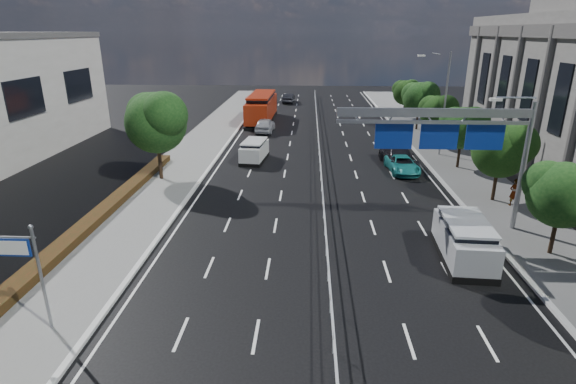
{
  "coord_description": "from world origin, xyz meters",
  "views": [
    {
      "loc": [
        -0.98,
        -13.7,
        10.63
      ],
      "look_at": [
        -2.03,
        9.1,
        2.4
      ],
      "focal_mm": 28.0,
      "sensor_mm": 36.0,
      "label": 1
    }
  ],
  "objects_px": {
    "red_bus": "(262,107)",
    "silver_minivan": "(464,240)",
    "parked_car_teal": "(402,164)",
    "near_car_silver": "(265,125)",
    "parked_car_dark": "(398,156)",
    "white_minivan": "(254,151)",
    "pedestrian_a": "(514,192)",
    "pedestrian_b": "(482,154)",
    "overhead_gantry": "(454,131)",
    "toilet_sign": "(25,260)",
    "near_car_dark": "(289,98)"
  },
  "relations": [
    {
      "from": "white_minivan",
      "to": "silver_minivan",
      "type": "relative_size",
      "value": 0.85
    },
    {
      "from": "near_car_silver",
      "to": "pedestrian_a",
      "type": "bearing_deg",
      "value": 132.53
    },
    {
      "from": "red_bus",
      "to": "silver_minivan",
      "type": "xyz_separation_m",
      "value": [
        13.47,
        -35.0,
        -0.76
      ]
    },
    {
      "from": "pedestrian_a",
      "to": "pedestrian_b",
      "type": "bearing_deg",
      "value": -109.21
    },
    {
      "from": "near_car_silver",
      "to": "parked_car_dark",
      "type": "height_order",
      "value": "parked_car_dark"
    },
    {
      "from": "white_minivan",
      "to": "silver_minivan",
      "type": "xyz_separation_m",
      "value": [
        12.29,
        -17.2,
        0.13
      ]
    },
    {
      "from": "white_minivan",
      "to": "silver_minivan",
      "type": "bearing_deg",
      "value": -48.12
    },
    {
      "from": "overhead_gantry",
      "to": "red_bus",
      "type": "distance_m",
      "value": 34.36
    },
    {
      "from": "overhead_gantry",
      "to": "near_car_silver",
      "type": "relative_size",
      "value": 2.23
    },
    {
      "from": "white_minivan",
      "to": "red_bus",
      "type": "distance_m",
      "value": 17.86
    },
    {
      "from": "white_minivan",
      "to": "pedestrian_a",
      "type": "bearing_deg",
      "value": -23.4
    },
    {
      "from": "silver_minivan",
      "to": "parked_car_dark",
      "type": "relative_size",
      "value": 0.92
    },
    {
      "from": "pedestrian_a",
      "to": "white_minivan",
      "type": "bearing_deg",
      "value": -40.75
    },
    {
      "from": "toilet_sign",
      "to": "near_car_dark",
      "type": "xyz_separation_m",
      "value": [
        6.84,
        56.86,
        -2.22
      ]
    },
    {
      "from": "toilet_sign",
      "to": "pedestrian_a",
      "type": "xyz_separation_m",
      "value": [
        23.01,
        13.52,
        -1.92
      ]
    },
    {
      "from": "pedestrian_a",
      "to": "pedestrian_b",
      "type": "relative_size",
      "value": 0.95
    },
    {
      "from": "pedestrian_b",
      "to": "overhead_gantry",
      "type": "bearing_deg",
      "value": 77.05
    },
    {
      "from": "red_bus",
      "to": "silver_minivan",
      "type": "bearing_deg",
      "value": -67.28
    },
    {
      "from": "red_bus",
      "to": "parked_car_dark",
      "type": "bearing_deg",
      "value": -52.97
    },
    {
      "from": "toilet_sign",
      "to": "parked_car_teal",
      "type": "distance_m",
      "value": 27.29
    },
    {
      "from": "white_minivan",
      "to": "pedestrian_a",
      "type": "xyz_separation_m",
      "value": [
        17.66,
        -10.09,
        0.15
      ]
    },
    {
      "from": "toilet_sign",
      "to": "parked_car_dark",
      "type": "distance_m",
      "value": 28.71
    },
    {
      "from": "near_car_silver",
      "to": "parked_car_dark",
      "type": "bearing_deg",
      "value": 137.43
    },
    {
      "from": "silver_minivan",
      "to": "parked_car_teal",
      "type": "height_order",
      "value": "silver_minivan"
    },
    {
      "from": "red_bus",
      "to": "near_car_dark",
      "type": "bearing_deg",
      "value": 81.9
    },
    {
      "from": "parked_car_teal",
      "to": "pedestrian_b",
      "type": "xyz_separation_m",
      "value": [
        6.9,
        2.01,
        0.45
      ]
    },
    {
      "from": "silver_minivan",
      "to": "pedestrian_a",
      "type": "relative_size",
      "value": 2.85
    },
    {
      "from": "toilet_sign",
      "to": "white_minivan",
      "type": "height_order",
      "value": "toilet_sign"
    },
    {
      "from": "red_bus",
      "to": "white_minivan",
      "type": "bearing_deg",
      "value": -84.55
    },
    {
      "from": "red_bus",
      "to": "pedestrian_a",
      "type": "xyz_separation_m",
      "value": [
        18.83,
        -27.89,
        -0.74
      ]
    },
    {
      "from": "parked_car_dark",
      "to": "silver_minivan",
      "type": "bearing_deg",
      "value": -95.8
    },
    {
      "from": "parked_car_teal",
      "to": "pedestrian_a",
      "type": "relative_size",
      "value": 2.55
    },
    {
      "from": "near_car_silver",
      "to": "silver_minivan",
      "type": "height_order",
      "value": "silver_minivan"
    },
    {
      "from": "pedestrian_b",
      "to": "near_car_dark",
      "type": "bearing_deg",
      "value": -48.21
    },
    {
      "from": "overhead_gantry",
      "to": "parked_car_teal",
      "type": "xyz_separation_m",
      "value": [
        -0.24,
        10.8,
        -4.98
      ]
    },
    {
      "from": "pedestrian_b",
      "to": "red_bus",
      "type": "bearing_deg",
      "value": -28.07
    },
    {
      "from": "near_car_silver",
      "to": "silver_minivan",
      "type": "xyz_separation_m",
      "value": [
        12.48,
        -28.94,
        0.23
      ]
    },
    {
      "from": "toilet_sign",
      "to": "parked_car_dark",
      "type": "bearing_deg",
      "value": 52.44
    },
    {
      "from": "red_bus",
      "to": "parked_car_teal",
      "type": "xyz_separation_m",
      "value": [
        13.28,
        -20.56,
        -1.14
      ]
    },
    {
      "from": "parked_car_dark",
      "to": "pedestrian_a",
      "type": "xyz_separation_m",
      "value": [
        5.56,
        -9.17,
        0.23
      ]
    },
    {
      "from": "silver_minivan",
      "to": "pedestrian_a",
      "type": "distance_m",
      "value": 8.91
    },
    {
      "from": "toilet_sign",
      "to": "pedestrian_b",
      "type": "height_order",
      "value": "toilet_sign"
    },
    {
      "from": "overhead_gantry",
      "to": "parked_car_teal",
      "type": "distance_m",
      "value": 11.89
    },
    {
      "from": "near_car_dark",
      "to": "pedestrian_a",
      "type": "bearing_deg",
      "value": 114.85
    },
    {
      "from": "white_minivan",
      "to": "red_bus",
      "type": "height_order",
      "value": "red_bus"
    },
    {
      "from": "parked_car_dark",
      "to": "pedestrian_b",
      "type": "xyz_separation_m",
      "value": [
        6.9,
        0.16,
        0.28
      ]
    },
    {
      "from": "white_minivan",
      "to": "near_car_silver",
      "type": "xyz_separation_m",
      "value": [
        -0.19,
        11.74,
        -0.1
      ]
    },
    {
      "from": "white_minivan",
      "to": "toilet_sign",
      "type": "bearing_deg",
      "value": -96.43
    },
    {
      "from": "overhead_gantry",
      "to": "pedestrian_a",
      "type": "xyz_separation_m",
      "value": [
        5.32,
        3.47,
        -4.58
      ]
    },
    {
      "from": "overhead_gantry",
      "to": "parked_car_dark",
      "type": "height_order",
      "value": "overhead_gantry"
    }
  ]
}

